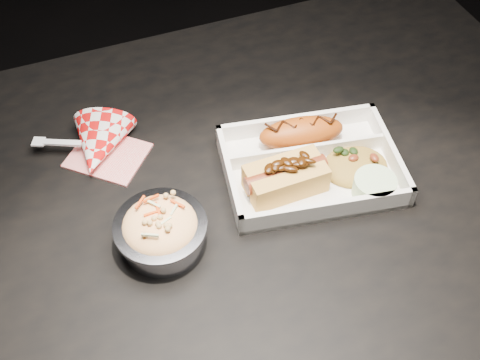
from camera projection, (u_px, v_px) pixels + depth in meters
name	position (u px, v px, depth m)	size (l,w,h in m)	color
dining_table	(222.00, 232.00, 0.93)	(1.20, 0.80, 0.75)	black
food_tray	(310.00, 168.00, 0.88)	(0.28, 0.22, 0.04)	silver
fried_pastry	(301.00, 132.00, 0.90)	(0.13, 0.05, 0.05)	#A24510
hotdog	(286.00, 176.00, 0.84)	(0.12, 0.06, 0.06)	gold
fried_rice_mound	(356.00, 161.00, 0.87)	(0.10, 0.08, 0.03)	#B08633
cupcake_liner	(374.00, 187.00, 0.84)	(0.06, 0.06, 0.03)	beige
foil_coleslaw_cup	(161.00, 230.00, 0.78)	(0.12, 0.12, 0.07)	silver
napkin_fork	(98.00, 146.00, 0.90)	(0.17, 0.15, 0.10)	red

